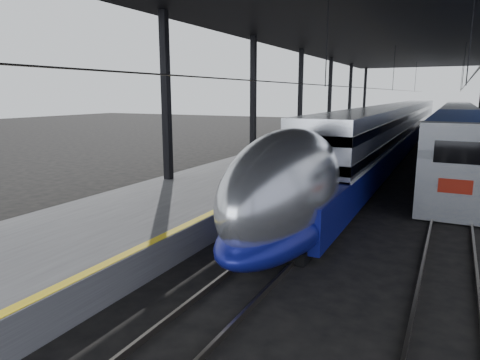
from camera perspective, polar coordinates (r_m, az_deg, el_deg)
The scene contains 7 objects.
ground at distance 14.84m, azimuth -2.42°, elevation -8.95°, with size 160.00×160.00×0.00m, color black.
platform at distance 34.08m, azimuth 8.80°, elevation 3.40°, with size 6.00×80.00×1.00m, color #4C4C4F.
yellow_strip at distance 33.27m, azimuth 13.43°, elevation 3.91°, with size 0.30×80.00×0.01m, color yellow.
rails at distance 32.63m, azimuth 22.26°, elevation 1.59°, with size 6.52×80.00×0.16m.
canopy at distance 32.76m, azimuth 18.76°, elevation 17.75°, with size 18.00×75.00×9.47m.
tgv_train at distance 40.90m, azimuth 19.93°, elevation 6.25°, with size 2.94×65.20×4.22m.
second_train at distance 45.88m, azimuth 26.98°, elevation 6.28°, with size 2.94×56.05×4.05m.
Camera 1 is at (6.78, -12.15, 5.16)m, focal length 32.00 mm.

